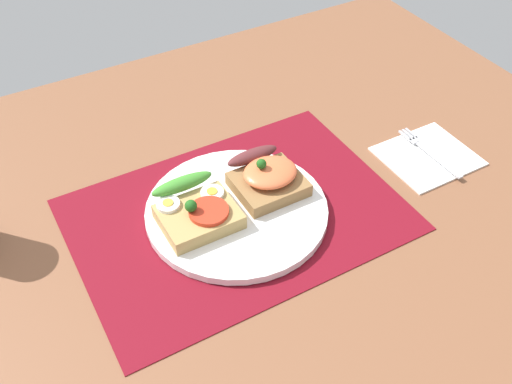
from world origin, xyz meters
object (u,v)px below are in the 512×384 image
at_px(napkin, 428,156).
at_px(plate, 237,211).
at_px(sandwich_egg_tomato, 195,209).
at_px(sandwich_salmon, 267,177).
at_px(fork, 428,151).

bearing_deg(napkin, plate, 173.79).
xyz_separation_m(plate, sandwich_egg_tomato, (-0.05, 0.01, 0.02)).
distance_m(sandwich_salmon, fork, 0.26).
distance_m(sandwich_salmon, napkin, 0.26).
bearing_deg(sandwich_egg_tomato, plate, -11.46).
bearing_deg(napkin, fork, 48.46).
height_order(sandwich_egg_tomato, sandwich_salmon, sandwich_salmon).
height_order(plate, sandwich_salmon, sandwich_salmon).
bearing_deg(plate, sandwich_salmon, 15.52).
relative_size(plate, fork, 1.89).
distance_m(plate, sandwich_salmon, 0.06).
relative_size(plate, sandwich_egg_tomato, 2.49).
relative_size(plate, sandwich_salmon, 2.54).
relative_size(plate, napkin, 1.84).
relative_size(sandwich_salmon, napkin, 0.73).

